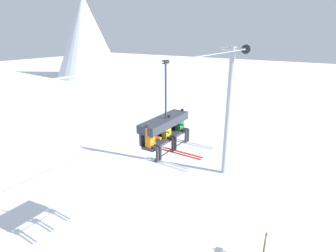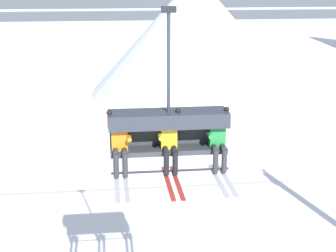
{
  "view_description": "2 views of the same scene",
  "coord_description": "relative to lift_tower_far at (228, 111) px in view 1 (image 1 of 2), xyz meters",
  "views": [
    {
      "loc": [
        -5.92,
        -5.78,
        9.68
      ],
      "look_at": [
        1.61,
        -0.94,
        6.52
      ],
      "focal_mm": 28.0,
      "sensor_mm": 36.0,
      "label": 1
    },
    {
      "loc": [
        0.49,
        -10.64,
        9.41
      ],
      "look_at": [
        1.66,
        -0.93,
        6.52
      ],
      "focal_mm": 55.0,
      "sensor_mm": 36.0,
      "label": 2
    }
  ],
  "objects": [
    {
      "name": "mountain_peak_central",
      "position": [
        26.51,
        44.11,
        4.19
      ],
      "size": [
        14.82,
        14.82,
        17.78
      ],
      "color": "silver",
      "rests_on": "ground_plane"
    },
    {
      "name": "lift_tower_far",
      "position": [
        0.0,
        0.0,
        0.0
      ],
      "size": [
        0.36,
        1.88,
        9.06
      ],
      "color": "#9EA3A8",
      "rests_on": "ground_plane"
    },
    {
      "name": "lift_cable",
      "position": [
        -9.57,
        -0.78,
        4.08
      ],
      "size": [
        21.15,
        0.05,
        0.05
      ],
      "color": "#9EA3A8"
    },
    {
      "name": "chairlift_chair",
      "position": [
        -8.97,
        -0.71,
        1.8
      ],
      "size": [
        2.41,
        0.74,
        3.22
      ],
      "color": "#33383D"
    },
    {
      "name": "skier_orange",
      "position": [
        -9.97,
        -0.92,
        1.51
      ],
      "size": [
        0.48,
        1.7,
        1.34
      ],
      "color": "orange"
    },
    {
      "name": "skier_yellow",
      "position": [
        -8.97,
        -0.92,
        1.51
      ],
      "size": [
        0.48,
        1.7,
        1.34
      ],
      "color": "yellow"
    },
    {
      "name": "skier_green",
      "position": [
        -7.97,
        -0.92,
        1.51
      ],
      "size": [
        0.48,
        1.7,
        1.34
      ],
      "color": "#23843D"
    },
    {
      "name": "trail_sign",
      "position": [
        -6.69,
        -4.44,
        -3.79
      ],
      "size": [
        0.36,
        0.08,
        1.6
      ],
      "color": "brown",
      "rests_on": "ground_plane"
    }
  ]
}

